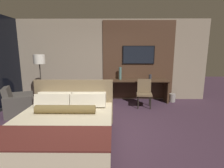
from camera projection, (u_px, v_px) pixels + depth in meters
ground_plane at (99, 131)px, 3.89m from camera, size 16.00×16.00×0.00m
wall_back_tv_panel at (109, 60)px, 6.16m from camera, size 7.20×0.09×2.80m
bed at (64, 128)px, 3.30m from camera, size 1.85×2.14×1.08m
desk at (138, 86)px, 6.03m from camera, size 1.97×0.55×0.76m
tv at (138, 55)px, 6.04m from camera, size 1.11×0.04×0.62m
desk_chair at (144, 91)px, 5.47m from camera, size 0.51×0.51×0.86m
armchair_by_window at (18, 105)px, 4.82m from camera, size 0.90×0.92×0.80m
floor_lamp at (39, 63)px, 5.32m from camera, size 0.34×0.34×1.63m
vase_tall at (120, 73)px, 6.03m from camera, size 0.09×0.09×0.42m
vase_short at (150, 77)px, 5.93m from camera, size 0.10×0.10×0.19m
waste_bin at (172, 98)px, 6.04m from camera, size 0.22×0.22×0.28m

